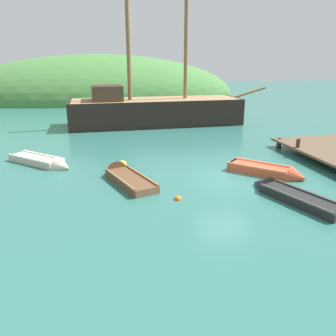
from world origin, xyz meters
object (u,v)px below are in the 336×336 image
Objects in this scene: rowboat_near_dock at (124,178)px; rowboat_center at (44,163)px; sailing_ship at (154,114)px; rowboat_far at (288,196)px; buoy_orange at (178,199)px; buoy_yellow at (123,164)px; rowboat_portside at (270,173)px.

rowboat_center is (-3.60, 3.03, 0.00)m from rowboat_near_dock.
sailing_ship is 3.94× the size of rowboat_far.
sailing_ship reaches higher than buoy_orange.
sailing_ship is 15.92m from rowboat_far.
buoy_yellow is at bearing 107.96° from buoy_orange.
rowboat_portside is 2.61m from rowboat_far.
rowboat_near_dock is at bearing -106.37° from sailing_ship.
rowboat_portside is 6.97m from buoy_yellow.
rowboat_near_dock is 0.96× the size of rowboat_far.
buoy_yellow is at bearing 32.35° from rowboat_center.
buoy_orange is at bearing -97.40° from sailing_ship.
rowboat_near_dock is at bearing 3.93° from rowboat_center.
buoy_orange is (5.30, -5.62, -0.10)m from rowboat_center.
buoy_yellow is (-1.57, 4.85, 0.00)m from buoy_orange.
buoy_yellow is at bearing -109.06° from sailing_ship.
rowboat_near_dock is 1.14× the size of rowboat_center.
rowboat_near_dock reaches higher than rowboat_center.
rowboat_near_dock is 6.43m from rowboat_portside.
sailing_ship is 15.13m from buoy_orange.
rowboat_far is 4.10m from buoy_orange.
sailing_ship is 4.66× the size of rowboat_center.
rowboat_portside is 7.73× the size of buoy_yellow.
buoy_orange is (-4.02, 0.77, -0.09)m from rowboat_far.
rowboat_portside is 10.73× the size of buoy_orange.
rowboat_far is 13.65× the size of buoy_orange.
rowboat_far is 7.93m from buoy_yellow.
rowboat_near_dock is (-3.59, -12.40, -0.68)m from sailing_ship.
rowboat_portside is (2.78, -13.23, -0.65)m from sailing_ship.
rowboat_portside reaches higher than buoy_yellow.
sailing_ship is at bearing 82.83° from buoy_orange.
buoy_yellow is (-6.24, 3.09, -0.13)m from rowboat_portside.
buoy_orange is at bearing -2.62° from rowboat_center.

